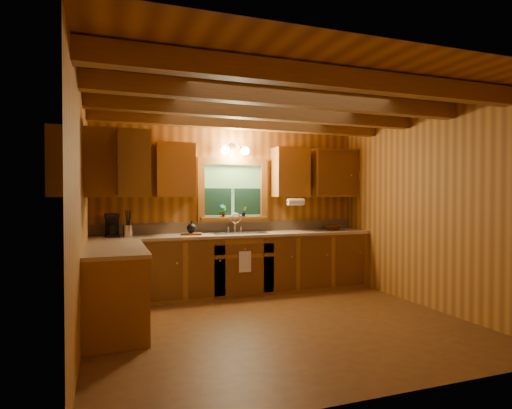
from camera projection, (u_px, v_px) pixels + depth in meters
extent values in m
plane|color=brown|center=(279.00, 323.00, 4.85)|extent=(4.20, 4.20, 0.00)
plane|color=brown|center=(280.00, 96.00, 4.79)|extent=(4.20, 4.20, 0.00)
plane|color=brown|center=(232.00, 206.00, 6.61)|extent=(4.20, 0.00, 4.20)
plane|color=brown|center=(383.00, 219.00, 3.03)|extent=(4.20, 0.00, 4.20)
plane|color=brown|center=(82.00, 213.00, 4.11)|extent=(0.00, 3.80, 3.80)
plane|color=brown|center=(427.00, 208.00, 5.53)|extent=(0.00, 3.80, 3.80)
cube|color=brown|center=(334.00, 78.00, 3.67)|extent=(4.20, 0.14, 0.18)
cube|color=brown|center=(295.00, 98.00, 4.42)|extent=(4.20, 0.14, 0.18)
cube|color=brown|center=(267.00, 113.00, 5.17)|extent=(4.20, 0.14, 0.18)
cube|color=brown|center=(246.00, 123.00, 5.93)|extent=(4.20, 0.14, 0.18)
cube|color=brown|center=(238.00, 265.00, 6.34)|extent=(4.20, 0.62, 0.86)
cube|color=brown|center=(115.00, 289.00, 4.69)|extent=(0.62, 1.60, 0.86)
cube|color=tan|center=(238.00, 235.00, 6.33)|extent=(4.20, 0.66, 0.04)
cube|color=tan|center=(115.00, 248.00, 4.68)|extent=(0.64, 1.60, 0.04)
cube|color=tan|center=(233.00, 227.00, 6.60)|extent=(4.20, 0.02, 0.16)
cube|color=white|center=(143.00, 283.00, 4.98)|extent=(0.02, 0.60, 0.80)
cube|color=brown|center=(119.00, 169.00, 5.86)|extent=(0.78, 0.34, 0.78)
cube|color=brown|center=(175.00, 170.00, 6.13)|extent=(0.55, 0.34, 0.78)
cube|color=brown|center=(290.00, 172.00, 6.75)|extent=(0.55, 0.34, 0.78)
cube|color=brown|center=(333.00, 173.00, 7.01)|extent=(0.78, 0.34, 0.78)
cube|color=brown|center=(100.00, 163.00, 4.80)|extent=(0.34, 1.10, 0.78)
cube|color=brown|center=(233.00, 161.00, 6.56)|extent=(1.12, 0.08, 0.10)
cube|color=brown|center=(233.00, 219.00, 6.58)|extent=(1.12, 0.08, 0.10)
cube|color=brown|center=(201.00, 190.00, 6.39)|extent=(0.10, 0.08, 0.80)
cube|color=brown|center=(264.00, 190.00, 6.74)|extent=(0.10, 0.08, 0.80)
cube|color=#437B35|center=(232.00, 190.00, 6.60)|extent=(0.92, 0.01, 0.80)
cube|color=#102F24|center=(218.00, 202.00, 6.50)|extent=(0.42, 0.02, 0.42)
cube|color=#102F24|center=(247.00, 202.00, 6.66)|extent=(0.42, 0.02, 0.42)
cylinder|color=black|center=(233.00, 189.00, 6.57)|extent=(0.92, 0.01, 0.01)
cube|color=brown|center=(234.00, 218.00, 6.54)|extent=(1.06, 0.14, 0.04)
cylinder|color=black|center=(233.00, 147.00, 6.55)|extent=(0.08, 0.03, 0.08)
cylinder|color=black|center=(228.00, 146.00, 6.46)|extent=(0.09, 0.17, 0.08)
cylinder|color=black|center=(240.00, 147.00, 6.53)|extent=(0.09, 0.17, 0.08)
sphere|color=#FFE0A5|center=(225.00, 150.00, 6.39)|extent=(0.13, 0.13, 0.13)
sphere|color=#FFE0A5|center=(245.00, 151.00, 6.49)|extent=(0.13, 0.13, 0.13)
cylinder|color=white|center=(296.00, 202.00, 6.57)|extent=(0.27, 0.11, 0.11)
cube|color=white|center=(245.00, 262.00, 6.03)|extent=(0.18, 0.01, 0.30)
cube|color=silver|center=(238.00, 233.00, 6.33)|extent=(0.82, 0.48, 0.02)
cube|color=#262628|center=(226.00, 238.00, 6.27)|extent=(0.34, 0.40, 0.14)
cube|color=#262628|center=(250.00, 237.00, 6.40)|extent=(0.34, 0.40, 0.14)
cylinder|color=silver|center=(235.00, 225.00, 6.50)|extent=(0.04, 0.04, 0.22)
torus|color=silver|center=(236.00, 218.00, 6.44)|extent=(0.16, 0.02, 0.16)
cube|color=black|center=(112.00, 236.00, 5.79)|extent=(0.18, 0.22, 0.03)
cube|color=black|center=(112.00, 224.00, 5.85)|extent=(0.18, 0.08, 0.30)
cube|color=black|center=(112.00, 215.00, 5.76)|extent=(0.18, 0.20, 0.04)
cylinder|color=black|center=(112.00, 230.00, 5.76)|extent=(0.11, 0.11, 0.13)
cylinder|color=silver|center=(128.00, 231.00, 5.77)|extent=(0.13, 0.13, 0.16)
cylinder|color=black|center=(126.00, 219.00, 5.75)|extent=(0.03, 0.04, 0.24)
cylinder|color=black|center=(128.00, 219.00, 5.77)|extent=(0.01, 0.01, 0.24)
cylinder|color=black|center=(129.00, 219.00, 5.78)|extent=(0.03, 0.04, 0.24)
cylinder|color=black|center=(130.00, 219.00, 5.80)|extent=(0.05, 0.06, 0.23)
cube|color=brown|center=(191.00, 234.00, 6.09)|extent=(0.34, 0.28, 0.03)
sphere|color=black|center=(191.00, 228.00, 6.09)|extent=(0.14, 0.14, 0.14)
cylinder|color=black|center=(191.00, 222.00, 6.09)|extent=(0.02, 0.02, 0.04)
imported|color=#48230C|center=(333.00, 228.00, 6.94)|extent=(0.40, 0.40, 0.08)
imported|color=brown|center=(223.00, 210.00, 6.46)|extent=(0.12, 0.10, 0.20)
imported|color=brown|center=(244.00, 212.00, 6.57)|extent=(0.10, 0.08, 0.16)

